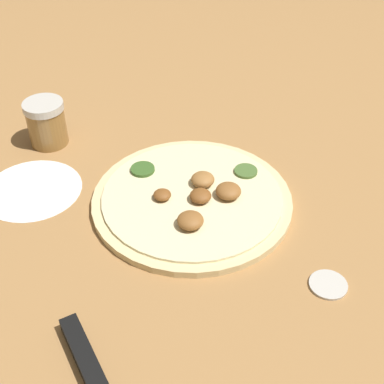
# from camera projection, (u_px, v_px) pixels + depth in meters

# --- Properties ---
(ground_plane) EXTENTS (3.00, 3.00, 0.00)m
(ground_plane) POSITION_uv_depth(u_px,v_px,m) (192.00, 203.00, 0.77)
(ground_plane) COLOR #9E703F
(pizza) EXTENTS (0.29, 0.29, 0.03)m
(pizza) POSITION_uv_depth(u_px,v_px,m) (193.00, 199.00, 0.77)
(pizza) COLOR beige
(pizza) RESTS_ON ground_plane
(spice_jar) EXTENTS (0.06, 0.06, 0.08)m
(spice_jar) POSITION_uv_depth(u_px,v_px,m) (46.00, 123.00, 0.86)
(spice_jar) COLOR olive
(spice_jar) RESTS_ON ground_plane
(loose_cap) EXTENTS (0.05, 0.05, 0.01)m
(loose_cap) POSITION_uv_depth(u_px,v_px,m) (328.00, 284.00, 0.65)
(loose_cap) COLOR beige
(loose_cap) RESTS_ON ground_plane
(flour_patch) EXTENTS (0.15, 0.15, 0.00)m
(flour_patch) POSITION_uv_depth(u_px,v_px,m) (33.00, 189.00, 0.79)
(flour_patch) COLOR white
(flour_patch) RESTS_ON ground_plane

